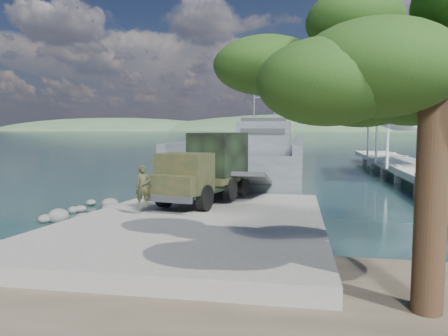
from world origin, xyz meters
The scene contains 10 objects.
ground centered at (0.00, 0.00, 0.00)m, with size 1400.00×1400.00×0.00m, color #18373A.
boat_ramp centered at (0.00, -1.00, 0.25)m, with size 10.00×18.00×0.50m, color gray.
shoreline_rocks centered at (-6.20, 0.50, 0.00)m, with size 3.20×5.60×0.90m, color #50504D, non-canonical shape.
distant_headlands centered at (50.00, 560.00, 0.00)m, with size 1000.00×240.00×48.00m, color #3F5A38, non-canonical shape.
pier centered at (13.00, 18.77, 1.60)m, with size 6.40×44.00×6.10m.
landing_craft centered at (-0.56, 24.30, 0.91)m, with size 9.71×37.73×11.18m.
military_truck centered at (-0.60, 2.68, 2.23)m, with size 3.86×7.78×3.47m.
soldier centered at (-2.50, -1.67, 1.37)m, with size 0.64×0.42×1.75m, color #20321C.
sailboat_far centered at (19.73, 33.89, 0.40)m, with size 3.55×6.37×7.45m.
overhang_tree centered at (6.19, -9.26, 5.91)m, with size 8.12×7.48×7.37m.
Camera 1 is at (4.10, -19.13, 4.23)m, focal length 35.00 mm.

